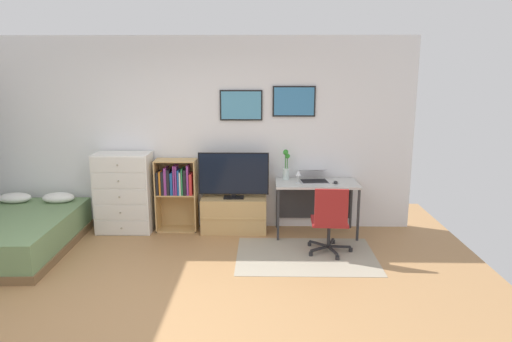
{
  "coord_description": "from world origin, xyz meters",
  "views": [
    {
      "loc": [
        0.97,
        -4.04,
        2.23
      ],
      "look_at": [
        0.87,
        1.5,
        1.02
      ],
      "focal_mm": 32.35,
      "sensor_mm": 36.0,
      "label": 1
    }
  ],
  "objects": [
    {
      "name": "ground_plane",
      "position": [
        0.0,
        0.0,
        0.0
      ],
      "size": [
        7.2,
        7.2,
        0.0
      ],
      "primitive_type": "plane",
      "color": "#A87A4C"
    },
    {
      "name": "wall_back_with_posters",
      "position": [
        0.01,
        2.43,
        1.36
      ],
      "size": [
        6.12,
        0.09,
        2.7
      ],
      "color": "white",
      "rests_on": "ground_plane"
    },
    {
      "name": "area_rug",
      "position": [
        1.48,
        1.29,
        0.0
      ],
      "size": [
        1.7,
        1.2,
        0.01
      ],
      "primitive_type": "cube",
      "color": "#9E937F",
      "rests_on": "ground_plane"
    },
    {
      "name": "bed",
      "position": [
        -2.18,
        1.39,
        0.22
      ],
      "size": [
        1.44,
        2.01,
        0.57
      ],
      "rotation": [
        0.0,
        0.0,
        0.04
      ],
      "color": "brown",
      "rests_on": "ground_plane"
    },
    {
      "name": "dresser",
      "position": [
        -0.99,
        2.15,
        0.56
      ],
      "size": [
        0.76,
        0.46,
        1.12
      ],
      "color": "white",
      "rests_on": "ground_plane"
    },
    {
      "name": "bookshelf",
      "position": [
        -0.27,
        2.21,
        0.62
      ],
      "size": [
        0.57,
        0.3,
        1.02
      ],
      "color": "tan",
      "rests_on": "ground_plane"
    },
    {
      "name": "tv_stand",
      "position": [
        0.54,
        2.17,
        0.25
      ],
      "size": [
        0.91,
        0.41,
        0.49
      ],
      "color": "tan",
      "rests_on": "ground_plane"
    },
    {
      "name": "television",
      "position": [
        0.54,
        2.15,
        0.82
      ],
      "size": [
        0.97,
        0.16,
        0.64
      ],
      "color": "black",
      "rests_on": "tv_stand"
    },
    {
      "name": "desk",
      "position": [
        1.68,
        2.16,
        0.6
      ],
      "size": [
        1.12,
        0.58,
        0.74
      ],
      "color": "silver",
      "rests_on": "ground_plane"
    },
    {
      "name": "office_chair",
      "position": [
        1.77,
        1.35,
        0.46
      ],
      "size": [
        0.56,
        0.58,
        0.86
      ],
      "rotation": [
        0.0,
        0.0,
        -0.05
      ],
      "color": "#232326",
      "rests_on": "ground_plane"
    },
    {
      "name": "laptop",
      "position": [
        1.64,
        2.18,
        0.8
      ],
      "size": [
        0.42,
        0.44,
        0.16
      ],
      "rotation": [
        0.0,
        0.0,
        0.11
      ],
      "color": "#B7B7BC",
      "rests_on": "desk"
    },
    {
      "name": "computer_mouse",
      "position": [
        1.93,
        2.02,
        0.76
      ],
      "size": [
        0.06,
        0.1,
        0.03
      ],
      "primitive_type": "ellipsoid",
      "color": "#262628",
      "rests_on": "desk"
    },
    {
      "name": "bamboo_vase",
      "position": [
        1.27,
        2.25,
        0.95
      ],
      "size": [
        0.1,
        0.1,
        0.42
      ],
      "color": "silver",
      "rests_on": "desk"
    },
    {
      "name": "wine_glass",
      "position": [
        1.43,
        2.03,
        0.87
      ],
      "size": [
        0.07,
        0.07,
        0.18
      ],
      "color": "silver",
      "rests_on": "desk"
    }
  ]
}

